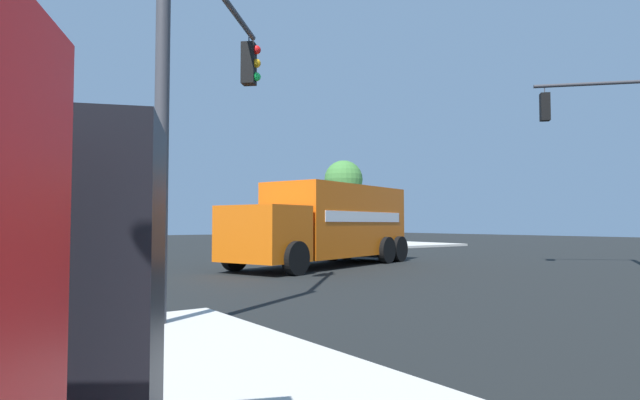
{
  "coord_description": "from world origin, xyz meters",
  "views": [
    {
      "loc": [
        10.47,
        14.89,
        1.51
      ],
      "look_at": [
        0.07,
        0.57,
        2.33
      ],
      "focal_mm": 28.55,
      "sensor_mm": 36.0,
      "label": 1
    }
  ],
  "objects_px": {
    "delivery_truck": "(327,224)",
    "traffic_light_primary": "(203,71)",
    "traffic_light_secondary": "(614,143)",
    "pedestrian_near_corner": "(327,230)",
    "vending_machine_red": "(55,321)",
    "shade_tree_near": "(343,180)"
  },
  "relations": [
    {
      "from": "delivery_truck",
      "to": "traffic_light_primary",
      "type": "relative_size",
      "value": 1.42
    },
    {
      "from": "traffic_light_secondary",
      "to": "pedestrian_near_corner",
      "type": "height_order",
      "value": "traffic_light_secondary"
    },
    {
      "from": "traffic_light_secondary",
      "to": "delivery_truck",
      "type": "bearing_deg",
      "value": -44.52
    },
    {
      "from": "vending_machine_red",
      "to": "shade_tree_near",
      "type": "xyz_separation_m",
      "value": [
        -23.05,
        -26.72,
        3.65
      ]
    },
    {
      "from": "shade_tree_near",
      "to": "traffic_light_primary",
      "type": "bearing_deg",
      "value": 46.66
    },
    {
      "from": "delivery_truck",
      "to": "pedestrian_near_corner",
      "type": "xyz_separation_m",
      "value": [
        -9.34,
        -12.55,
        -0.44
      ]
    },
    {
      "from": "traffic_light_secondary",
      "to": "vending_machine_red",
      "type": "distance_m",
      "value": 18.46
    },
    {
      "from": "delivery_truck",
      "to": "pedestrian_near_corner",
      "type": "distance_m",
      "value": 15.65
    },
    {
      "from": "pedestrian_near_corner",
      "to": "vending_machine_red",
      "type": "bearing_deg",
      "value": 51.02
    },
    {
      "from": "vending_machine_red",
      "to": "shade_tree_near",
      "type": "height_order",
      "value": "shade_tree_near"
    },
    {
      "from": "delivery_truck",
      "to": "pedestrian_near_corner",
      "type": "height_order",
      "value": "delivery_truck"
    },
    {
      "from": "delivery_truck",
      "to": "vending_machine_red",
      "type": "distance_m",
      "value": 16.0
    },
    {
      "from": "shade_tree_near",
      "to": "delivery_truck",
      "type": "bearing_deg",
      "value": 49.62
    },
    {
      "from": "traffic_light_primary",
      "to": "shade_tree_near",
      "type": "distance_m",
      "value": 29.17
    },
    {
      "from": "delivery_truck",
      "to": "vending_machine_red",
      "type": "relative_size",
      "value": 4.58
    },
    {
      "from": "vending_machine_red",
      "to": "shade_tree_near",
      "type": "bearing_deg",
      "value": -130.78
    },
    {
      "from": "pedestrian_near_corner",
      "to": "traffic_light_primary",
      "type": "bearing_deg",
      "value": 48.51
    },
    {
      "from": "pedestrian_near_corner",
      "to": "vending_machine_red",
      "type": "distance_m",
      "value": 31.61
    },
    {
      "from": "delivery_truck",
      "to": "shade_tree_near",
      "type": "bearing_deg",
      "value": -130.38
    },
    {
      "from": "delivery_truck",
      "to": "traffic_light_primary",
      "type": "height_order",
      "value": "traffic_light_primary"
    },
    {
      "from": "pedestrian_near_corner",
      "to": "traffic_light_secondary",
      "type": "bearing_deg",
      "value": 82.73
    },
    {
      "from": "traffic_light_primary",
      "to": "vending_machine_red",
      "type": "relative_size",
      "value": 3.23
    }
  ]
}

